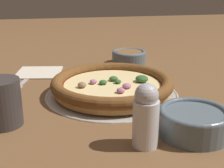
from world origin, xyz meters
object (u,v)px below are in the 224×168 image
(drinking_cup, at_px, (1,103))
(pepper_shaker, at_px, (146,116))
(bowl_far, at_px, (129,56))
(napkin, at_px, (39,72))
(fork, at_px, (23,82))
(pizza_tray, at_px, (112,94))
(pizza, at_px, (112,85))
(bowl_near, at_px, (194,121))

(drinking_cup, height_order, pepper_shaker, pepper_shaker)
(bowl_far, xyz_separation_m, pepper_shaker, (-0.51, 0.10, 0.03))
(napkin, bearing_deg, fork, 153.85)
(drinking_cup, bearing_deg, pizza_tray, -63.03)
(napkin, bearing_deg, pepper_shaker, -157.72)
(pizza_tray, bearing_deg, pepper_shaker, -177.82)
(pizza, bearing_deg, pepper_shaker, -177.87)
(pepper_shaker, bearing_deg, pizza, 2.13)
(pizza, relative_size, drinking_cup, 3.21)
(bowl_far, bearing_deg, pepper_shaker, 169.17)
(napkin, bearing_deg, drinking_cup, 170.47)
(bowl_near, height_order, bowl_far, bowl_near)
(bowl_far, height_order, fork, bowl_far)
(pizza_tray, height_order, bowl_far, bowl_far)
(bowl_far, xyz_separation_m, napkin, (-0.06, 0.28, -0.02))
(bowl_near, bearing_deg, pizza, 25.31)
(pizza, bearing_deg, bowl_far, -21.71)
(pizza, height_order, bowl_near, bowl_near)
(drinking_cup, xyz_separation_m, napkin, (0.33, -0.06, -0.04))
(bowl_near, relative_size, napkin, 0.88)
(fork, xyz_separation_m, pepper_shaker, (-0.37, -0.23, 0.05))
(pizza_tray, bearing_deg, napkin, 39.96)
(pizza_tray, distance_m, napkin, 0.28)
(napkin, bearing_deg, pizza_tray, -140.04)
(bowl_far, height_order, napkin, bowl_far)
(fork, bearing_deg, pepper_shaker, 47.87)
(pepper_shaker, bearing_deg, pizza_tray, 2.18)
(bowl_far, bearing_deg, pizza, 158.29)
(bowl_far, distance_m, pepper_shaker, 0.52)
(pizza_tray, relative_size, pepper_shaker, 2.89)
(bowl_near, xyz_separation_m, napkin, (0.43, 0.28, -0.02))
(pizza_tray, height_order, bowl_near, bowl_near)
(pizza_tray, relative_size, drinking_cup, 3.51)
(bowl_far, bearing_deg, pizza_tray, 158.24)
(pepper_shaker, bearing_deg, drinking_cup, 62.64)
(pizza, distance_m, bowl_near, 0.24)
(bowl_near, distance_m, fork, 0.48)
(pizza, height_order, bowl_far, pizza)
(bowl_far, height_order, drinking_cup, drinking_cup)
(bowl_near, xyz_separation_m, drinking_cup, (0.10, 0.34, 0.02))
(bowl_far, relative_size, pepper_shaker, 1.00)
(bowl_near, xyz_separation_m, bowl_far, (0.49, -0.00, -0.00))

